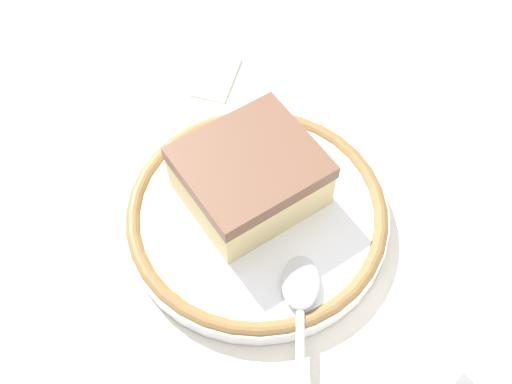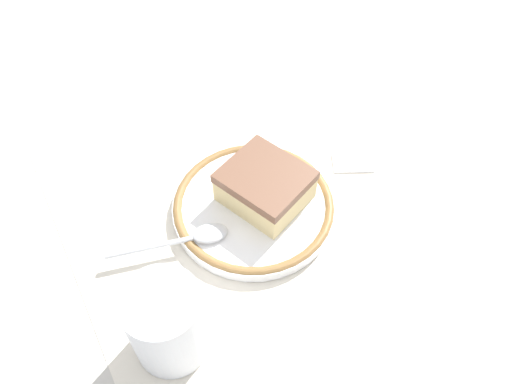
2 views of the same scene
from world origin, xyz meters
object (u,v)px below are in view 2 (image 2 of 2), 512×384
object	(u,v)px
spoon	(196,237)
napkin	(408,249)
plate	(256,205)
cake_slice	(265,186)
sugar_packet	(353,162)
cup	(168,326)

from	to	relation	value
spoon	napkin	size ratio (longest dim) A/B	1.26
plate	spoon	bearing A→B (deg)	-81.81
cake_slice	spoon	distance (m)	0.10
sugar_packet	plate	bearing A→B (deg)	-88.47
spoon	plate	bearing A→B (deg)	98.19
plate	napkin	bearing A→B (deg)	43.16
napkin	plate	bearing A→B (deg)	-136.84
plate	sugar_packet	size ratio (longest dim) A/B	3.72
cake_slice	plate	bearing A→B (deg)	-82.87
napkin	sugar_packet	world-z (taller)	sugar_packet
plate	cake_slice	distance (m)	0.03
plate	cup	size ratio (longest dim) A/B	2.01
cake_slice	spoon	size ratio (longest dim) A/B	0.85
spoon	cup	size ratio (longest dim) A/B	1.43
plate	cake_slice	size ratio (longest dim) A/B	1.65
cup	sugar_packet	distance (m)	0.31
plate	spoon	xyz separation A→B (m)	(0.01, -0.08, 0.01)
cake_slice	cup	xyz separation A→B (m)	(0.10, -0.16, 0.01)
spoon	cake_slice	bearing A→B (deg)	98.05
cake_slice	cup	distance (m)	0.19
plate	cup	xyz separation A→B (m)	(0.10, -0.15, 0.03)
napkin	sugar_packet	distance (m)	0.13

